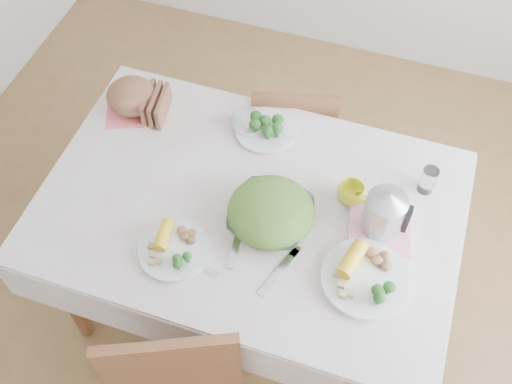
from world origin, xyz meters
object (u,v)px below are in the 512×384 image
(dinner_plate_left, at_px, (174,250))
(electric_kettle, at_px, (385,209))
(salad_bowl, at_px, (271,216))
(yellow_mug, at_px, (351,193))
(dining_table, at_px, (250,256))
(chair_far, at_px, (293,124))
(dinner_plate_right, at_px, (365,279))

(dinner_plate_left, distance_m, electric_kettle, 0.72)
(salad_bowl, height_order, yellow_mug, yellow_mug)
(dining_table, bearing_deg, salad_bowl, -25.96)
(salad_bowl, distance_m, yellow_mug, 0.30)
(dining_table, height_order, yellow_mug, yellow_mug)
(dinner_plate_left, bearing_deg, electric_kettle, 26.05)
(dining_table, distance_m, yellow_mug, 0.56)
(chair_far, xyz_separation_m, yellow_mug, (0.36, -0.54, 0.34))
(yellow_mug, xyz_separation_m, electric_kettle, (0.13, -0.09, 0.08))
(dinner_plate_right, bearing_deg, electric_kettle, 88.61)
(yellow_mug, bearing_deg, electric_kettle, -34.56)
(salad_bowl, distance_m, dinner_plate_right, 0.38)
(yellow_mug, distance_m, electric_kettle, 0.17)
(salad_bowl, height_order, dinner_plate_right, salad_bowl)
(dining_table, bearing_deg, electric_kettle, 5.90)
(yellow_mug, bearing_deg, dinner_plate_left, -142.11)
(chair_far, bearing_deg, salad_bowl, 84.55)
(chair_far, bearing_deg, electric_kettle, 113.22)
(electric_kettle, bearing_deg, salad_bowl, 170.11)
(salad_bowl, relative_size, dinner_plate_right, 0.96)
(dinner_plate_left, bearing_deg, chair_far, 80.38)
(chair_far, height_order, salad_bowl, chair_far)
(salad_bowl, bearing_deg, yellow_mug, 36.93)
(dinner_plate_left, distance_m, dinner_plate_right, 0.65)
(dinner_plate_right, bearing_deg, dinner_plate_left, -170.96)
(electric_kettle, bearing_deg, dining_table, 161.61)
(dining_table, bearing_deg, yellow_mug, 21.81)
(dinner_plate_left, xyz_separation_m, dinner_plate_right, (0.64, 0.10, 0.00))
(dining_table, xyz_separation_m, chair_far, (-0.02, 0.67, 0.09))
(dining_table, xyz_separation_m, dinner_plate_left, (-0.18, -0.27, 0.40))
(dinner_plate_left, height_order, electric_kettle, electric_kettle)
(salad_bowl, relative_size, dinner_plate_left, 1.17)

